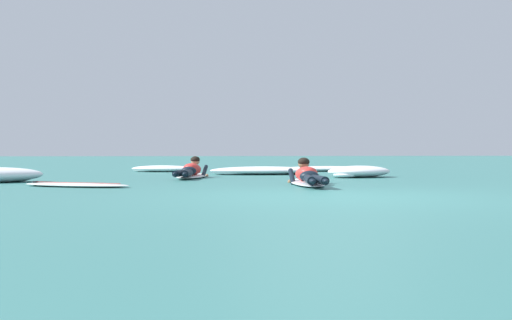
{
  "coord_description": "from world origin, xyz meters",
  "views": [
    {
      "loc": [
        -2.19,
        -8.31,
        0.61
      ],
      "look_at": [
        -0.34,
        4.64,
        0.43
      ],
      "focal_mm": 44.74,
      "sensor_mm": 36.0,
      "label": 1
    }
  ],
  "objects": [
    {
      "name": "whitewater_front",
      "position": [
        2.53,
        10.31,
        0.08
      ],
      "size": [
        3.06,
        0.99,
        0.16
      ],
      "color": "white",
      "rests_on": "ground"
    },
    {
      "name": "surfer_near",
      "position": [
        0.33,
        2.81,
        0.14
      ],
      "size": [
        0.74,
        2.76,
        0.54
      ],
      "color": "silver",
      "rests_on": "ground"
    },
    {
      "name": "ground_plane",
      "position": [
        0.0,
        10.0,
        0.0
      ],
      "size": [
        120.0,
        120.0,
        0.0
      ],
      "primitive_type": "plane",
      "color": "#387A75"
    },
    {
      "name": "whitewater_mid_right",
      "position": [
        0.35,
        8.1,
        0.1
      ],
      "size": [
        2.82,
        1.22,
        0.21
      ],
      "color": "white",
      "rests_on": "ground"
    },
    {
      "name": "whitewater_far_band",
      "position": [
        2.3,
        6.07,
        0.13
      ],
      "size": [
        1.92,
        1.62,
        0.27
      ],
      "color": "white",
      "rests_on": "ground"
    },
    {
      "name": "whitewater_back",
      "position": [
        -2.23,
        10.63,
        0.09
      ],
      "size": [
        2.05,
        1.22,
        0.19
      ],
      "color": "white",
      "rests_on": "ground"
    },
    {
      "name": "drifting_surfboard",
      "position": [
        -3.72,
        2.93,
        0.03
      ],
      "size": [
        2.09,
        1.47,
        0.16
      ],
      "color": "white",
      "rests_on": "ground"
    },
    {
      "name": "surfer_far",
      "position": [
        -1.61,
        6.19,
        0.14
      ],
      "size": [
        1.01,
        2.47,
        0.54
      ],
      "color": "white",
      "rests_on": "ground"
    }
  ]
}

